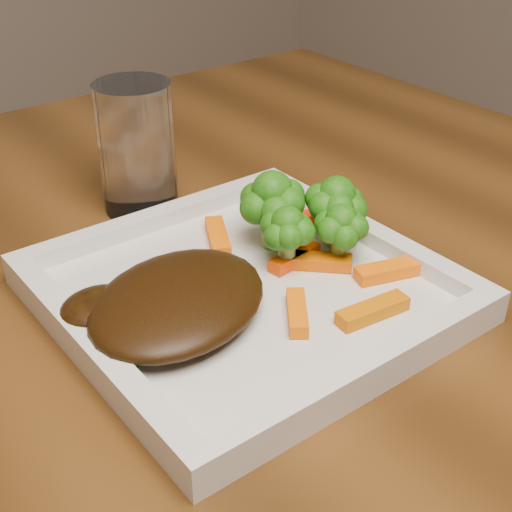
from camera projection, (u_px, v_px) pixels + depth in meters
plate at (245, 295)px, 0.54m from camera, size 0.27×0.27×0.01m
steak at (178, 301)px, 0.49m from camera, size 0.17×0.16×0.03m
broccoli_0 at (272, 208)px, 0.57m from camera, size 0.08×0.08×0.07m
broccoli_1 at (336, 210)px, 0.57m from camera, size 0.06×0.06×0.06m
broccoli_2 at (341, 230)px, 0.55m from camera, size 0.05×0.05×0.06m
broccoli_3 at (287, 232)px, 0.54m from camera, size 0.06×0.06×0.06m
carrot_0 at (373, 310)px, 0.50m from camera, size 0.06×0.02×0.01m
carrot_1 at (393, 270)px, 0.55m from camera, size 0.06×0.03×0.01m
carrot_2 at (297, 312)px, 0.50m from camera, size 0.04×0.05×0.01m
carrot_3 at (309, 218)px, 0.62m from camera, size 0.05×0.02×0.01m
carrot_4 at (218, 237)px, 0.59m from camera, size 0.04×0.06×0.01m
carrot_5 at (315, 261)px, 0.56m from camera, size 0.05×0.05×0.01m
carrot_6 at (295, 258)px, 0.56m from camera, size 0.05×0.02×0.01m
drinking_glass at (137, 148)px, 0.64m from camera, size 0.09×0.09×0.12m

